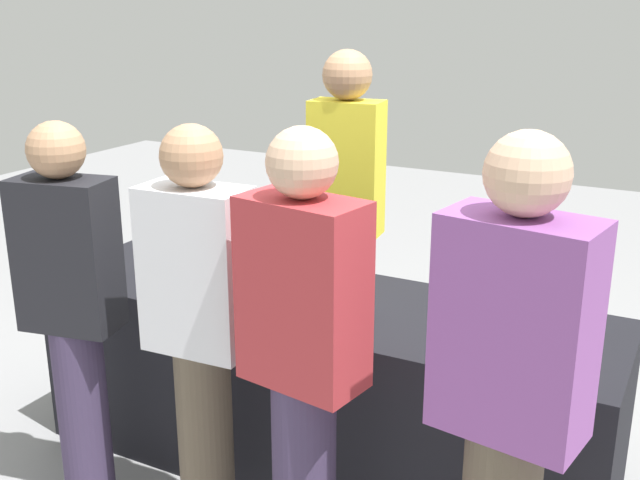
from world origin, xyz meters
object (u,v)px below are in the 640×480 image
(wine_glass_3, at_px, (313,291))
(wine_bottle_4, at_px, (477,280))
(wine_glass_1, at_px, (188,257))
(wine_glass_4, at_px, (359,295))
(wine_bottle_0, at_px, (188,242))
(wine_bottle_2, at_px, (295,254))
(guest_2, at_px, (303,358))
(wine_glass_2, at_px, (274,276))
(guest_3, at_px, (508,405))
(wine_glass_0, at_px, (147,256))
(server_pouring, at_px, (346,210))
(ice_bucket, at_px, (502,302))
(guest_1, at_px, (200,327))
(guest_0, at_px, (72,307))
(wine_bottle_5, at_px, (565,305))
(wine_bottle_3, at_px, (319,257))
(wine_bottle_1, at_px, (277,249))

(wine_glass_3, bearing_deg, wine_bottle_4, 31.68)
(wine_glass_1, xyz_separation_m, wine_glass_4, (0.84, -0.05, -0.01))
(wine_bottle_0, relative_size, wine_glass_3, 2.47)
(wine_bottle_2, relative_size, guest_2, 0.20)
(wine_bottle_4, distance_m, wine_glass_4, 0.48)
(wine_glass_2, distance_m, guest_3, 1.28)
(wine_glass_0, bearing_deg, wine_glass_4, 0.03)
(wine_glass_1, xyz_separation_m, server_pouring, (0.41, 0.73, 0.09))
(ice_bucket, relative_size, guest_1, 0.12)
(wine_bottle_4, xyz_separation_m, server_pouring, (-0.80, 0.46, 0.08))
(wine_bottle_4, bearing_deg, wine_glass_4, -139.02)
(wine_glass_3, height_order, wine_glass_4, wine_glass_4)
(ice_bucket, bearing_deg, wine_glass_2, -170.34)
(ice_bucket, xyz_separation_m, guest_1, (-0.90, -0.67, -0.02))
(wine_glass_2, distance_m, guest_2, 0.75)
(guest_0, distance_m, guest_1, 0.56)
(wine_glass_2, xyz_separation_m, wine_glass_4, (0.40, -0.04, 0.00))
(wine_glass_1, bearing_deg, wine_bottle_5, 7.26)
(wine_bottle_5, bearing_deg, wine_glass_1, -172.74)
(wine_bottle_0, distance_m, guest_0, 0.73)
(wine_glass_1, distance_m, ice_bucket, 1.35)
(wine_bottle_3, height_order, ice_bucket, wine_bottle_3)
(guest_1, distance_m, guest_3, 1.12)
(wine_bottle_1, xyz_separation_m, guest_3, (1.26, -0.88, -0.00))
(wine_bottle_3, distance_m, guest_2, 0.96)
(wine_bottle_1, xyz_separation_m, wine_glass_0, (-0.48, -0.31, -0.02))
(wine_bottle_1, height_order, wine_glass_0, wine_bottle_1)
(wine_bottle_5, distance_m, wine_glass_0, 1.76)
(wine_bottle_0, relative_size, guest_0, 0.21)
(guest_3, bearing_deg, wine_bottle_5, 99.61)
(wine_glass_0, height_order, wine_glass_4, wine_glass_4)
(wine_glass_3, xyz_separation_m, guest_3, (0.91, -0.55, 0.02))
(wine_bottle_2, distance_m, guest_3, 1.44)
(wine_glass_0, relative_size, wine_glass_3, 1.01)
(wine_bottle_2, bearing_deg, wine_bottle_0, -171.42)
(wine_bottle_4, xyz_separation_m, guest_1, (-0.76, -0.79, -0.05))
(wine_glass_0, relative_size, server_pouring, 0.08)
(wine_bottle_5, xyz_separation_m, server_pouring, (-1.15, 0.53, 0.09))
(wine_bottle_0, bearing_deg, wine_glass_0, -110.48)
(wine_bottle_1, bearing_deg, wine_glass_2, -61.45)
(ice_bucket, xyz_separation_m, guest_0, (-1.45, -0.72, -0.03))
(guest_1, height_order, guest_3, guest_3)
(guest_3, bearing_deg, wine_glass_1, 167.62)
(guest_3, bearing_deg, guest_1, -175.91)
(wine_bottle_4, distance_m, guest_0, 1.56)
(wine_bottle_2, distance_m, ice_bucket, 0.94)
(wine_bottle_1, relative_size, guest_3, 0.19)
(wine_bottle_5, xyz_separation_m, wine_glass_4, (-0.72, -0.25, -0.01))
(wine_bottle_2, xyz_separation_m, guest_2, (0.50, -0.83, -0.03))
(wine_glass_1, bearing_deg, server_pouring, 60.84)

